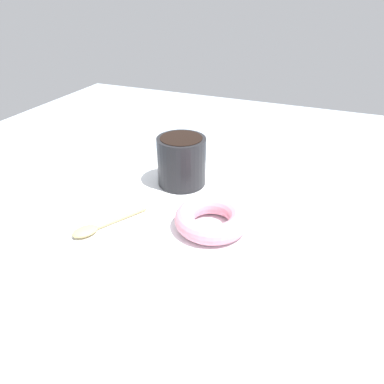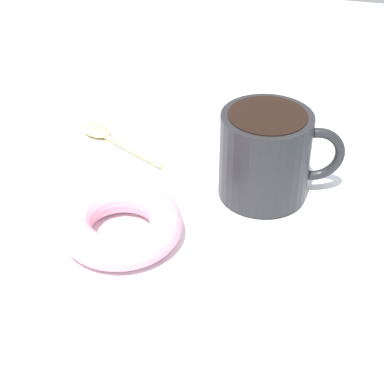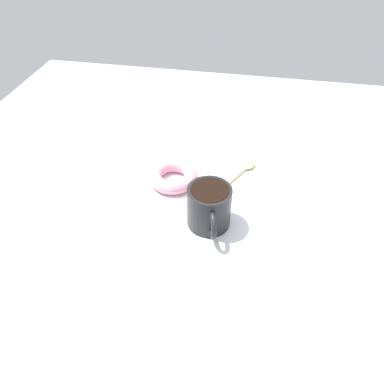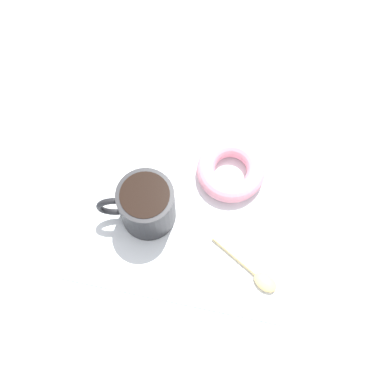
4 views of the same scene
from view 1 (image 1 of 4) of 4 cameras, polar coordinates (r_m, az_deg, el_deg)
The scene contains 5 objects.
ground_plane at distance 57.21cm, azimuth 0.81°, elevation -3.81°, with size 120.00×120.00×2.00cm, color #99A8B7.
napkin at distance 58.17cm, azimuth -0.00°, elevation -1.83°, with size 31.98×31.98×0.30cm, color white.
coffee_cup at distance 62.27cm, azimuth -1.58°, elevation 4.98°, with size 11.08×8.07×8.15cm.
donut at distance 52.03cm, azimuth 3.01°, elevation -4.10°, with size 10.34×10.34×2.79cm, color pink.
spoon at distance 53.64cm, azimuth -14.64°, elevation -5.29°, with size 10.83×6.88×0.90cm.
Camera 1 is at (-44.21, -17.52, 30.81)cm, focal length 35.00 mm.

